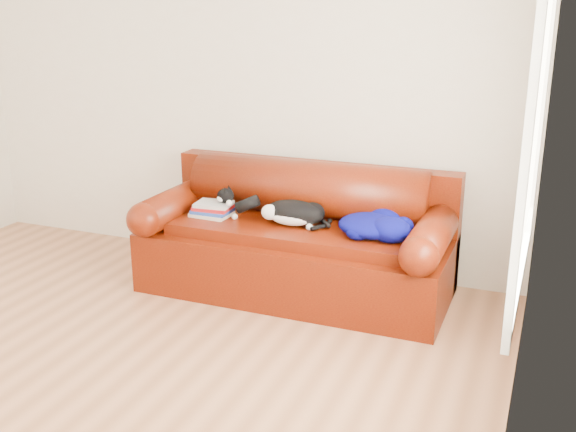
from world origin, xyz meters
name	(u,v)px	position (x,y,z in m)	size (l,w,h in m)	color
ground	(72,372)	(0.00, 0.00, 0.00)	(4.50, 4.50, 0.00)	brown
room_shell	(62,62)	(0.12, 0.02, 1.67)	(4.52, 4.02, 2.61)	beige
sofa_base	(296,259)	(0.73, 1.49, 0.24)	(2.10, 0.90, 0.50)	#380702
sofa_back	(308,208)	(0.73, 1.74, 0.54)	(2.10, 1.01, 0.88)	#380702
book_stack	(213,209)	(0.13, 1.43, 0.55)	(0.28, 0.22, 0.10)	beige
cat	(293,213)	(0.73, 1.45, 0.58)	(0.60, 0.32, 0.21)	black
blanket	(374,224)	(1.29, 1.45, 0.57)	(0.53, 0.46, 0.16)	#020649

